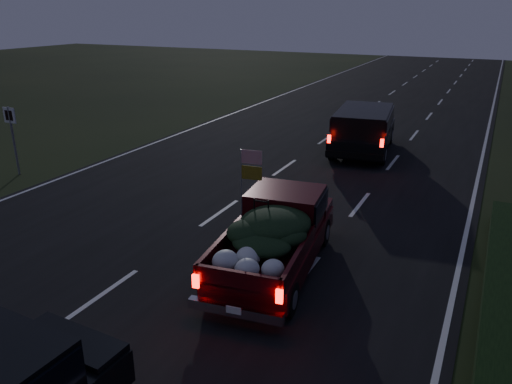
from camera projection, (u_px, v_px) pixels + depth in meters
The scene contains 6 objects.
ground at pixel (103, 294), 10.68m from camera, with size 120.00×120.00×0.00m, color black.
road_asphalt at pixel (103, 294), 10.68m from camera, with size 14.00×120.00×0.02m, color black.
hedge_row at pixel (510, 301), 9.91m from camera, with size 1.00×10.00×0.60m, color black.
route_sign at pixel (12, 130), 17.81m from camera, with size 0.55×0.08×2.50m.
pickup_truck at pixel (276, 231), 11.46m from camera, with size 2.40×4.98×2.52m.
lead_suv at pixel (364, 126), 20.81m from camera, with size 2.83×5.47×1.51m.
Camera 1 is at (6.99, -6.89, 5.77)m, focal length 35.00 mm.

